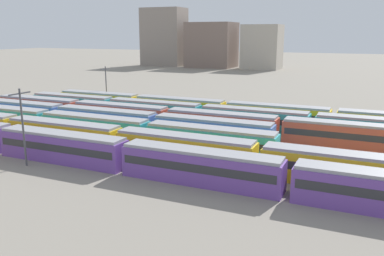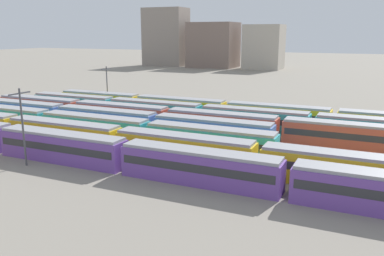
{
  "view_description": "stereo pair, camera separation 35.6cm",
  "coord_description": "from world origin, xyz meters",
  "px_view_note": "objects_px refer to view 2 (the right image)",
  "views": [
    {
      "loc": [
        46.99,
        -38.11,
        15.83
      ],
      "look_at": [
        23.1,
        15.6,
        2.04
      ],
      "focal_mm": 37.78,
      "sensor_mm": 36.0,
      "label": 1
    },
    {
      "loc": [
        47.31,
        -37.96,
        15.83
      ],
      "look_at": [
        23.1,
        15.6,
        2.04
      ],
      "focal_mm": 37.78,
      "sensor_mm": 36.0,
      "label": 2
    }
  ],
  "objects_px": {
    "train_track_2": "(95,127)",
    "train_track_4": "(168,119)",
    "train_track_1": "(259,159)",
    "catenary_pole_0": "(22,123)",
    "train_track_3": "(106,120)",
    "train_track_5": "(313,125)",
    "catenary_pole_1": "(107,85)",
    "train_track_0": "(125,156)",
    "train_track_6": "(226,111)"
  },
  "relations": [
    {
      "from": "train_track_1",
      "to": "catenary_pole_1",
      "type": "height_order",
      "value": "catenary_pole_1"
    },
    {
      "from": "train_track_0",
      "to": "train_track_4",
      "type": "relative_size",
      "value": 1.0
    },
    {
      "from": "train_track_2",
      "to": "catenary_pole_1",
      "type": "distance_m",
      "value": 28.34
    },
    {
      "from": "train_track_6",
      "to": "train_track_2",
      "type": "bearing_deg",
      "value": -123.55
    },
    {
      "from": "train_track_6",
      "to": "catenary_pole_1",
      "type": "height_order",
      "value": "catenary_pole_1"
    },
    {
      "from": "train_track_5",
      "to": "catenary_pole_0",
      "type": "height_order",
      "value": "catenary_pole_0"
    },
    {
      "from": "train_track_6",
      "to": "train_track_1",
      "type": "bearing_deg",
      "value": -63.18
    },
    {
      "from": "train_track_4",
      "to": "train_track_5",
      "type": "bearing_deg",
      "value": 12.83
    },
    {
      "from": "train_track_4",
      "to": "train_track_5",
      "type": "relative_size",
      "value": 0.66
    },
    {
      "from": "train_track_3",
      "to": "catenary_pole_0",
      "type": "height_order",
      "value": "catenary_pole_0"
    },
    {
      "from": "train_track_5",
      "to": "train_track_6",
      "type": "height_order",
      "value": "same"
    },
    {
      "from": "train_track_2",
      "to": "train_track_5",
      "type": "bearing_deg",
      "value": 27.47
    },
    {
      "from": "train_track_1",
      "to": "catenary_pole_1",
      "type": "relative_size",
      "value": 12.62
    },
    {
      "from": "train_track_4",
      "to": "train_track_5",
      "type": "xyz_separation_m",
      "value": [
        22.84,
        5.2,
        0.0
      ]
    },
    {
      "from": "train_track_1",
      "to": "catenary_pole_0",
      "type": "xyz_separation_m",
      "value": [
        -26.92,
        -8.41,
        3.4
      ]
    },
    {
      "from": "train_track_3",
      "to": "train_track_5",
      "type": "xyz_separation_m",
      "value": [
        31.68,
        10.4,
        0.0
      ]
    },
    {
      "from": "train_track_0",
      "to": "train_track_1",
      "type": "height_order",
      "value": "same"
    },
    {
      "from": "train_track_1",
      "to": "train_track_4",
      "type": "distance_m",
      "value": 25.18
    },
    {
      "from": "train_track_0",
      "to": "train_track_2",
      "type": "height_order",
      "value": "same"
    },
    {
      "from": "train_track_4",
      "to": "catenary_pole_1",
      "type": "height_order",
      "value": "catenary_pole_1"
    },
    {
      "from": "train_track_0",
      "to": "train_track_4",
      "type": "height_order",
      "value": "same"
    },
    {
      "from": "train_track_3",
      "to": "train_track_0",
      "type": "bearing_deg",
      "value": -48.01
    },
    {
      "from": "train_track_5",
      "to": "catenary_pole_1",
      "type": "xyz_separation_m",
      "value": [
        -44.89,
        8.32,
        3.08
      ]
    },
    {
      "from": "catenary_pole_0",
      "to": "catenary_pole_1",
      "type": "bearing_deg",
      "value": 111.64
    },
    {
      "from": "train_track_3",
      "to": "train_track_1",
      "type": "bearing_deg",
      "value": -19.97
    },
    {
      "from": "train_track_2",
      "to": "train_track_5",
      "type": "distance_m",
      "value": 33.82
    },
    {
      "from": "catenary_pole_0",
      "to": "catenary_pole_1",
      "type": "xyz_separation_m",
      "value": [
        -14.89,
        37.54,
        -0.32
      ]
    },
    {
      "from": "train_track_1",
      "to": "catenary_pole_0",
      "type": "bearing_deg",
      "value": -162.64
    },
    {
      "from": "train_track_3",
      "to": "catenary_pole_0",
      "type": "bearing_deg",
      "value": -84.87
    },
    {
      "from": "catenary_pole_1",
      "to": "train_track_3",
      "type": "bearing_deg",
      "value": -54.8
    },
    {
      "from": "train_track_0",
      "to": "train_track_1",
      "type": "xyz_separation_m",
      "value": [
        14.57,
        5.2,
        0.0
      ]
    },
    {
      "from": "catenary_pole_1",
      "to": "train_track_0",
      "type": "bearing_deg",
      "value": -51.55
    },
    {
      "from": "catenary_pole_0",
      "to": "train_track_2",
      "type": "bearing_deg",
      "value": 90.06
    },
    {
      "from": "train_track_0",
      "to": "train_track_3",
      "type": "distance_m",
      "value": 20.99
    },
    {
      "from": "train_track_5",
      "to": "catenary_pole_1",
      "type": "bearing_deg",
      "value": 169.5
    },
    {
      "from": "train_track_1",
      "to": "train_track_6",
      "type": "distance_m",
      "value": 29.13
    },
    {
      "from": "train_track_2",
      "to": "train_track_4",
      "type": "xyz_separation_m",
      "value": [
        7.17,
        10.4,
        0.0
      ]
    },
    {
      "from": "train_track_1",
      "to": "train_track_5",
      "type": "height_order",
      "value": "same"
    },
    {
      "from": "train_track_4",
      "to": "catenary_pole_0",
      "type": "xyz_separation_m",
      "value": [
        -7.16,
        -24.01,
        3.4
      ]
    },
    {
      "from": "train_track_2",
      "to": "catenary_pole_0",
      "type": "relative_size",
      "value": 5.86
    },
    {
      "from": "train_track_2",
      "to": "train_track_3",
      "type": "height_order",
      "value": "same"
    },
    {
      "from": "train_track_2",
      "to": "train_track_6",
      "type": "bearing_deg",
      "value": 56.45
    },
    {
      "from": "train_track_5",
      "to": "catenary_pole_0",
      "type": "relative_size",
      "value": 11.81
    },
    {
      "from": "catenary_pole_0",
      "to": "catenary_pole_1",
      "type": "relative_size",
      "value": 1.07
    },
    {
      "from": "train_track_1",
      "to": "catenary_pole_0",
      "type": "distance_m",
      "value": 28.41
    },
    {
      "from": "train_track_2",
      "to": "train_track_4",
      "type": "bearing_deg",
      "value": 55.41
    },
    {
      "from": "train_track_5",
      "to": "train_track_6",
      "type": "distance_m",
      "value": 17.03
    },
    {
      "from": "train_track_0",
      "to": "catenary_pole_0",
      "type": "distance_m",
      "value": 13.21
    },
    {
      "from": "train_track_0",
      "to": "catenary_pole_0",
      "type": "xyz_separation_m",
      "value": [
        -12.35,
        -3.21,
        3.4
      ]
    },
    {
      "from": "train_track_5",
      "to": "catenary_pole_0",
      "type": "bearing_deg",
      "value": -135.76
    }
  ]
}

